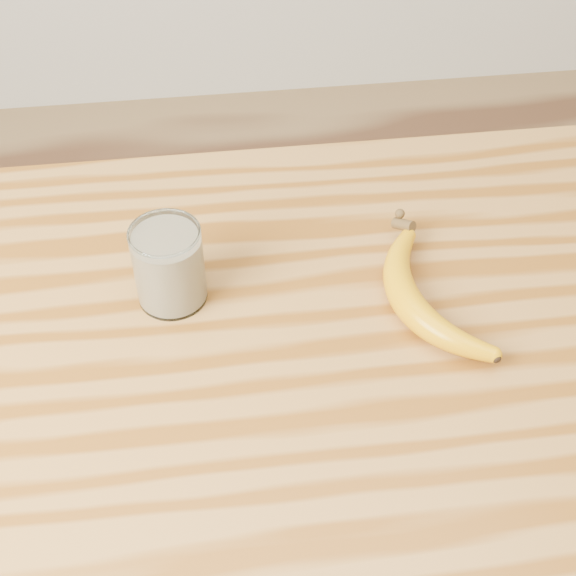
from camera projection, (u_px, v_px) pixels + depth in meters
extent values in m
cube|color=olive|center=(309.00, 356.00, 0.97)|extent=(1.20, 0.80, 0.04)
cylinder|color=brown|center=(552.00, 342.00, 1.57)|extent=(0.06, 0.06, 0.86)
cylinder|color=white|center=(169.00, 265.00, 0.97)|extent=(0.09, 0.09, 0.11)
torus|color=white|center=(164.00, 233.00, 0.93)|extent=(0.09, 0.09, 0.00)
cylinder|color=#F7EBC8|center=(169.00, 268.00, 0.97)|extent=(0.08, 0.08, 0.09)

